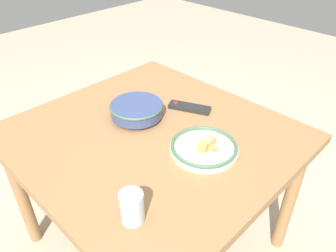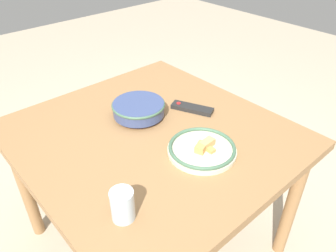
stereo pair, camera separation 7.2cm
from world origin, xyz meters
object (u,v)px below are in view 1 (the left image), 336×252
(tv_remote, at_px, (189,107))
(food_plate, at_px, (204,147))
(drinking_glass, at_px, (132,207))
(noodle_bowl, at_px, (137,109))

(tv_remote, bearing_deg, food_plate, -153.07)
(drinking_glass, bearing_deg, tv_remote, 116.71)
(drinking_glass, bearing_deg, food_plate, 98.07)
(food_plate, xyz_separation_m, drinking_glass, (0.06, -0.41, 0.04))
(food_plate, relative_size, tv_remote, 1.33)
(tv_remote, relative_size, drinking_glass, 1.90)
(noodle_bowl, relative_size, drinking_glass, 2.25)
(noodle_bowl, relative_size, tv_remote, 1.18)
(noodle_bowl, xyz_separation_m, drinking_glass, (0.43, -0.39, 0.01))
(tv_remote, bearing_deg, noodle_bowl, 125.88)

